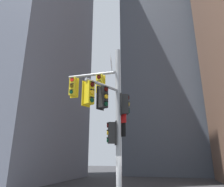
{
  "coord_description": "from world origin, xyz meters",
  "views": [
    {
      "loc": [
        2.42,
        -9.81,
        2.4
      ],
      "look_at": [
        -0.3,
        -0.1,
        5.56
      ],
      "focal_mm": 33.27,
      "sensor_mm": 36.0,
      "label": 1
    }
  ],
  "objects": [
    {
      "name": "building_mid_block",
      "position": [
        2.23,
        27.52,
        24.44
      ],
      "size": [
        13.73,
        13.73,
        48.88
      ],
      "primitive_type": "cube",
      "color": "#4C5460",
      "rests_on": "ground"
    },
    {
      "name": "signal_pole_assembly",
      "position": [
        -0.51,
        -0.27,
        4.74
      ],
      "size": [
        3.4,
        2.69,
        8.04
      ],
      "color": "#9EA0A3",
      "rests_on": "ground"
    }
  ]
}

